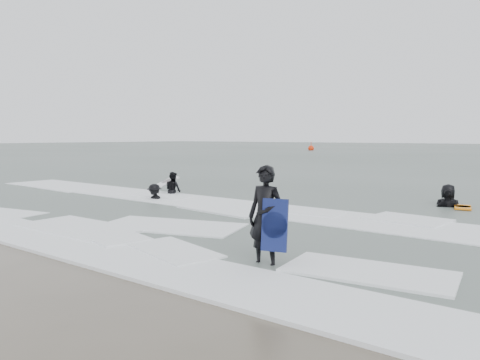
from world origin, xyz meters
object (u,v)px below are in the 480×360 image
Objects in this scene: surfer_right_far at (448,206)px; buoy at (311,148)px; surfer_breaker at (155,201)px; surfer_centre at (265,267)px; surfer_wading at (173,195)px; surfer_right_near at (448,208)px.

buoy is (-36.00, 53.38, 0.42)m from surfer_right_far.
buoy is at bearing 104.83° from surfer_breaker.
buoy reaches higher than surfer_centre.
surfer_wading is 0.93× the size of buoy.
surfer_breaker is at bearing 7.44° from surfer_right_far.
surfer_centre is 11.32m from surfer_wading.
surfer_right_near is at bearing -56.14° from buoy.
buoy is (-26.09, 57.15, 0.42)m from surfer_wading.
surfer_centre is at bearing 63.17° from surfer_right_far.
surfer_breaker is 10.66m from surfer_right_far.
surfer_centre reaches higher than surfer_right_near.
surfer_centre is 1.00× the size of surfer_right_far.
surfer_wading is at bearing -11.01° from surfer_right_near.
surfer_centre is 1.09× the size of surfer_right_near.
surfer_wading is 1.02× the size of surfer_breaker.
surfer_right_near reaches higher than surfer_breaker.
surfer_right_near is at bearing 82.79° from surfer_centre.
surfer_centre is at bearing -38.87° from surfer_breaker.
surfer_centre is 10.24m from surfer_right_far.
surfer_wading is 0.79× the size of surfer_right_far.
buoy is at bearing -85.27° from surfer_right_near.
surfer_right_far is (9.15, 5.46, 0.00)m from surfer_breaker.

